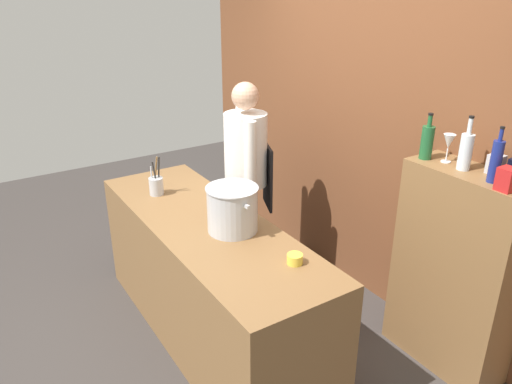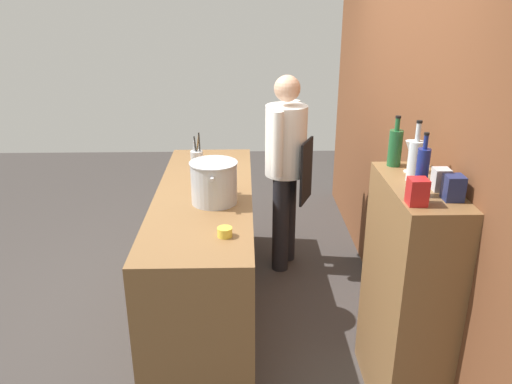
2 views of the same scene
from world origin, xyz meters
name	(u,v)px [view 2 (image 2 of 2)]	position (x,y,z in m)	size (l,w,h in m)	color
ground_plane	(208,298)	(0.00, 0.00, 0.00)	(8.00, 8.00, 0.00)	#383330
brick_back_panel	(403,110)	(0.00, 1.40, 1.50)	(4.40, 0.10, 3.00)	brown
prep_counter	(206,248)	(0.00, 0.00, 0.45)	(2.18, 0.70, 0.90)	brown
bar_cabinet	(406,298)	(1.05, 1.19, 0.67)	(0.76, 0.32, 1.35)	brown
chef	(286,160)	(-0.55, 0.64, 0.96)	(0.50, 0.40, 1.66)	black
stockpot_large	(214,182)	(0.18, 0.09, 1.05)	(0.39, 0.33, 0.29)	#B7BABF
utensil_crock	(197,158)	(-0.61, -0.10, 0.97)	(0.10, 0.10, 0.30)	#B7BABF
butter_jar	(225,232)	(0.72, 0.18, 0.93)	(0.09, 0.09, 0.06)	yellow
wine_bottle_clear	(415,159)	(0.99, 1.17, 1.46)	(0.07, 0.07, 0.32)	silver
wine_bottle_green	(395,147)	(0.74, 1.14, 1.46)	(0.08, 0.08, 0.28)	#1E592D
wine_bottle_cobalt	(422,171)	(1.20, 1.14, 1.47)	(0.06, 0.06, 0.31)	navy
wine_glass_wide	(411,150)	(0.86, 1.19, 1.47)	(0.07, 0.07, 0.17)	silver
spice_tin_navy	(453,188)	(1.26, 1.27, 1.41)	(0.09, 0.09, 0.12)	navy
spice_tin_silver	(441,179)	(1.13, 1.26, 1.40)	(0.08, 0.08, 0.11)	#B2B2B7
spice_tin_red	(417,192)	(1.31, 1.09, 1.41)	(0.09, 0.09, 0.12)	red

